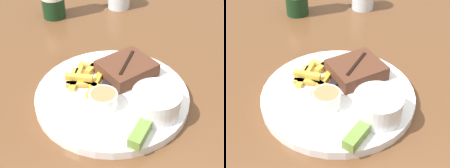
# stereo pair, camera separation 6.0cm
# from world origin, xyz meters

# --- Properties ---
(dining_table) EXTENTS (1.35, 1.41, 0.77)m
(dining_table) POSITION_xyz_m (0.00, 0.00, 0.70)
(dining_table) COLOR brown
(dining_table) RESTS_ON ground_plane
(dinner_plate) EXTENTS (0.30, 0.30, 0.02)m
(dinner_plate) POSITION_xyz_m (0.00, 0.00, 0.78)
(dinner_plate) COLOR white
(dinner_plate) RESTS_ON dining_table
(steak_portion) EXTENTS (0.13, 0.13, 0.03)m
(steak_portion) POSITION_xyz_m (0.04, 0.05, 0.80)
(steak_portion) COLOR #512D1E
(steak_portion) RESTS_ON dinner_plate
(fries_pile) EXTENTS (0.09, 0.12, 0.02)m
(fries_pile) POSITION_xyz_m (-0.05, 0.05, 0.80)
(fries_pile) COLOR gold
(fries_pile) RESTS_ON dinner_plate
(coleslaw_cup) EXTENTS (0.09, 0.09, 0.05)m
(coleslaw_cup) POSITION_xyz_m (0.06, -0.07, 0.81)
(coleslaw_cup) COLOR white
(coleslaw_cup) RESTS_ON dinner_plate
(dipping_sauce_cup) EXTENTS (0.05, 0.05, 0.03)m
(dipping_sauce_cup) POSITION_xyz_m (-0.02, -0.04, 0.80)
(dipping_sauce_cup) COLOR silver
(dipping_sauce_cup) RESTS_ON dinner_plate
(pickle_spear) EXTENTS (0.06, 0.06, 0.02)m
(pickle_spear) POSITION_xyz_m (0.02, -0.12, 0.80)
(pickle_spear) COLOR olive
(pickle_spear) RESTS_ON dinner_plate
(fork_utensil) EXTENTS (0.13, 0.04, 0.00)m
(fork_utensil) POSITION_xyz_m (-0.08, 0.02, 0.79)
(fork_utensil) COLOR #B7B7BC
(fork_utensil) RESTS_ON dinner_plate
(knife_utensil) EXTENTS (0.08, 0.16, 0.01)m
(knife_utensil) POSITION_xyz_m (0.00, 0.04, 0.79)
(knife_utensil) COLOR #B7B7BC
(knife_utensil) RESTS_ON dinner_plate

